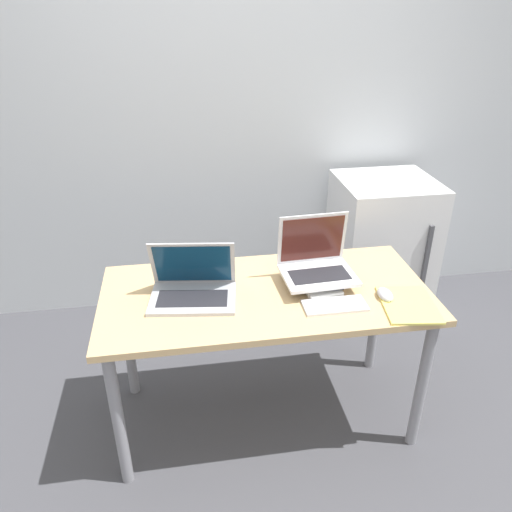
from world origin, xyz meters
The scene contains 10 objects.
ground_plane centered at (0.00, 0.00, 0.00)m, with size 14.00×14.00×0.00m, color #424247.
wall_back centered at (0.00, 1.52, 1.35)m, with size 8.00×0.05×2.70m.
desk centered at (0.00, 0.34, 0.65)m, with size 1.43×0.68×0.73m.
laptop_left centered at (-0.32, 0.35, 0.78)m, with size 0.39×0.30×0.25m.
book_stack centered at (0.23, 0.36, 0.76)m, with size 0.21×0.26×0.05m.
laptop_on_books centered at (0.23, 0.39, 0.83)m, with size 0.33×0.26×0.26m.
wireless_keyboard centered at (0.26, 0.18, 0.74)m, with size 0.26×0.12×0.01m.
mouse centered at (0.49, 0.21, 0.75)m, with size 0.06×0.11×0.04m.
notepad centered at (0.57, 0.13, 0.74)m, with size 0.25×0.31×0.01m.
mini_fridge centered at (0.88, 1.16, 0.46)m, with size 0.57×0.55×0.91m.
Camera 1 is at (-0.34, -1.49, 1.89)m, focal length 35.00 mm.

